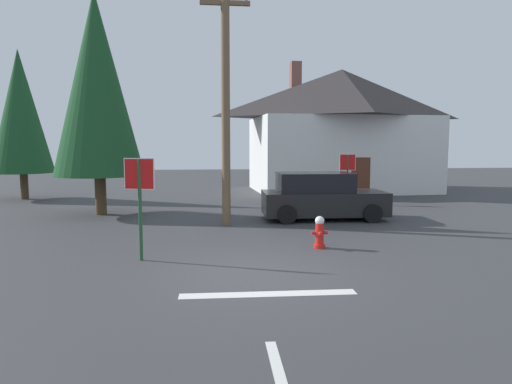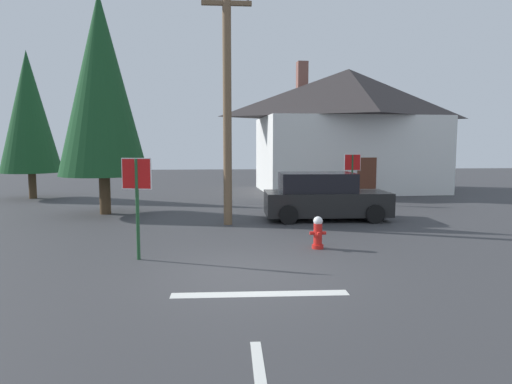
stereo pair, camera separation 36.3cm
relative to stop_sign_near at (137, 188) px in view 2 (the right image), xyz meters
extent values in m
cube|color=#38383A|center=(2.48, -1.28, -1.72)|extent=(80.00, 80.00, 0.10)
cube|color=silver|center=(2.58, -2.68, -1.67)|extent=(3.17, 0.37, 0.01)
cylinder|color=#1E4C28|center=(0.00, 0.00, -0.51)|extent=(0.08, 0.08, 2.33)
cube|color=white|center=(0.00, 0.00, 0.32)|extent=(0.70, 0.20, 0.71)
cube|color=red|center=(0.00, 0.00, 0.32)|extent=(0.66, 0.20, 0.67)
cylinder|color=red|center=(4.38, 0.79, -1.62)|extent=(0.30, 0.30, 0.10)
cylinder|color=red|center=(4.38, 0.79, -1.30)|extent=(0.22, 0.22, 0.55)
sphere|color=white|center=(4.38, 0.79, -0.96)|extent=(0.24, 0.24, 0.24)
cylinder|color=red|center=(4.22, 0.79, -1.27)|extent=(0.10, 0.09, 0.09)
cylinder|color=red|center=(4.53, 0.79, -1.27)|extent=(0.10, 0.09, 0.09)
cylinder|color=red|center=(4.38, 0.63, -1.27)|extent=(0.11, 0.10, 0.11)
cylinder|color=brown|center=(2.15, 4.52, 2.19)|extent=(0.28, 0.28, 7.73)
cube|color=brown|center=(2.15, 4.52, 5.45)|extent=(1.60, 0.14, 0.14)
cylinder|color=#1E4C28|center=(7.75, 9.23, -0.57)|extent=(0.08, 0.08, 2.21)
cube|color=white|center=(7.75, 9.23, 0.20)|extent=(0.72, 0.04, 0.72)
cube|color=red|center=(7.75, 9.23, 0.20)|extent=(0.68, 0.05, 0.68)
cube|color=silver|center=(9.20, 15.20, 0.42)|extent=(10.03, 6.64, 4.18)
pyramid|color=#332D2D|center=(9.20, 15.20, 3.87)|extent=(10.83, 7.18, 2.72)
cube|color=brown|center=(6.72, 16.17, 4.55)|extent=(0.63, 0.63, 2.45)
cube|color=#592D1E|center=(9.37, 12.12, -0.67)|extent=(1.00, 0.11, 2.00)
cube|color=black|center=(5.66, 5.27, -1.09)|extent=(4.37, 1.93, 0.82)
cube|color=black|center=(5.31, 5.28, -0.35)|extent=(2.64, 1.67, 0.67)
cylinder|color=black|center=(7.15, 6.16, -1.35)|extent=(0.64, 0.23, 0.64)
cylinder|color=black|center=(7.11, 4.32, -1.35)|extent=(0.64, 0.23, 0.64)
cylinder|color=black|center=(4.21, 6.22, -1.35)|extent=(0.64, 0.23, 0.64)
cylinder|color=black|center=(4.17, 4.39, -1.35)|extent=(0.64, 0.23, 0.64)
cylinder|color=#4C3823|center=(-2.50, 7.23, -0.93)|extent=(0.41, 0.41, 1.49)
cone|color=#194723|center=(-2.50, 7.23, 3.21)|extent=(3.31, 3.31, 6.79)
cylinder|color=#4C3823|center=(-7.34, 12.70, -1.03)|extent=(0.36, 0.36, 1.29)
cone|color=#194723|center=(-7.34, 12.70, 2.57)|extent=(2.87, 2.87, 5.89)
camera|label=1|loc=(1.52, -10.46, 0.97)|focal=31.93mm
camera|label=2|loc=(1.88, -10.49, 0.97)|focal=31.93mm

